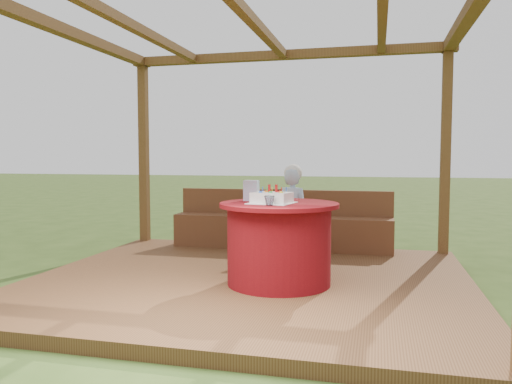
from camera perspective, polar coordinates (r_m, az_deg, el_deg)
ground at (r=5.34m, az=-0.65°, el=-10.96°), size 60.00×60.00×0.00m
deck at (r=5.32m, az=-0.65°, el=-10.34°), size 4.50×4.00×0.12m
pergola at (r=5.25m, az=-0.67°, el=15.30°), size 4.50×4.00×2.72m
bench at (r=6.90m, az=2.91°, el=-4.26°), size 3.00×0.42×0.80m
table at (r=4.96m, az=2.64°, el=-5.83°), size 1.17×1.17×0.81m
chair at (r=6.27m, az=3.38°, el=-3.29°), size 0.46×0.46×0.85m
elderly_woman at (r=5.88m, az=4.24°, el=-2.42°), size 0.48×0.40×1.18m
birthday_cake at (r=4.85m, az=1.83°, el=-0.65°), size 0.47×0.47×0.18m
gift_bag at (r=5.12m, az=-0.53°, el=0.17°), size 0.15×0.10×0.21m
drinking_glass at (r=4.63m, az=1.54°, el=-0.99°), size 0.11×0.11×0.09m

